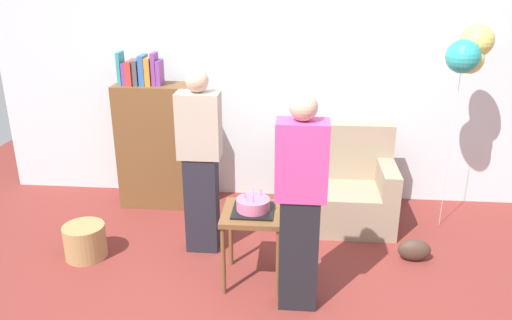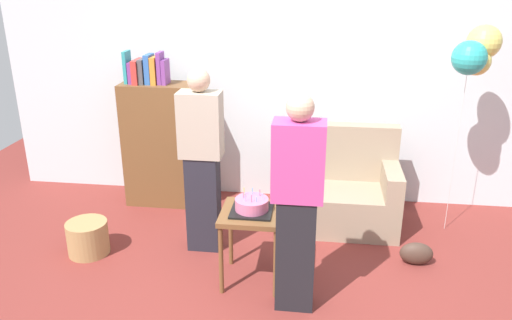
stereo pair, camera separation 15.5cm
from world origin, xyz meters
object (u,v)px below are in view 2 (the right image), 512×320
(handbag, at_px, (416,253))
(balloon_bunch, at_px, (477,52))
(wicker_basket, at_px, (88,238))
(side_table, at_px, (252,222))
(couch, at_px, (340,191))
(person_holding_cake, at_px, (297,205))
(bookshelf, at_px, (163,141))
(person_blowing_candles, at_px, (202,161))
(birthday_cake, at_px, (252,205))

(handbag, relative_size, balloon_bunch, 0.14)
(handbag, bearing_deg, wicker_basket, -176.17)
(handbag, xyz_separation_m, balloon_bunch, (0.44, 0.70, 1.61))
(side_table, xyz_separation_m, handbag, (1.36, 0.41, -0.42))
(balloon_bunch, bearing_deg, couch, -179.26)
(person_holding_cake, bearing_deg, wicker_basket, 6.71)
(handbag, bearing_deg, couch, 133.27)
(bookshelf, distance_m, balloon_bunch, 3.12)
(couch, height_order, person_blowing_candles, person_blowing_candles)
(birthday_cake, xyz_separation_m, wicker_basket, (-1.50, 0.22, -0.52))
(bookshelf, bearing_deg, person_blowing_candles, -54.68)
(side_table, height_order, handbag, side_table)
(bookshelf, distance_m, person_holding_cake, 2.22)
(bookshelf, relative_size, balloon_bunch, 0.84)
(bookshelf, relative_size, side_table, 2.62)
(bookshelf, bearing_deg, birthday_cake, -50.25)
(person_blowing_candles, bearing_deg, handbag, -3.55)
(wicker_basket, height_order, balloon_bunch, balloon_bunch)
(person_holding_cake, height_order, wicker_basket, person_holding_cake)
(side_table, bearing_deg, person_holding_cake, -38.08)
(side_table, relative_size, balloon_bunch, 0.32)
(bookshelf, bearing_deg, side_table, -50.25)
(side_table, distance_m, person_blowing_candles, 0.75)
(person_blowing_candles, xyz_separation_m, wicker_basket, (-1.00, -0.24, -0.68))
(birthday_cake, xyz_separation_m, person_holding_cake, (0.36, -0.28, 0.16))
(side_table, bearing_deg, birthday_cake, 117.83)
(bookshelf, bearing_deg, handbag, -20.76)
(side_table, xyz_separation_m, balloon_bunch, (1.80, 1.11, 1.18))
(person_holding_cake, xyz_separation_m, handbag, (1.00, 0.70, -0.73))
(couch, xyz_separation_m, bookshelf, (-1.85, 0.26, 0.35))
(bookshelf, relative_size, birthday_cake, 5.06)
(bookshelf, distance_m, handbag, 2.73)
(birthday_cake, relative_size, person_blowing_candles, 0.20)
(wicker_basket, distance_m, handbag, 2.87)
(side_table, xyz_separation_m, wicker_basket, (-1.50, 0.22, -0.37))
(person_blowing_candles, bearing_deg, balloon_bunch, 13.78)
(couch, bearing_deg, person_blowing_candles, -152.47)
(person_blowing_candles, height_order, balloon_bunch, balloon_bunch)
(couch, bearing_deg, birthday_cake, -123.14)
(couch, distance_m, balloon_bunch, 1.75)
(balloon_bunch, bearing_deg, birthday_cake, -148.33)
(person_blowing_candles, distance_m, person_holding_cake, 1.14)
(birthday_cake, height_order, balloon_bunch, balloon_bunch)
(person_holding_cake, relative_size, handbag, 5.82)
(birthday_cake, distance_m, person_holding_cake, 0.49)
(birthday_cake, xyz_separation_m, balloon_bunch, (1.80, 1.11, 1.04))
(side_table, height_order, person_holding_cake, person_holding_cake)
(birthday_cake, height_order, handbag, birthday_cake)
(handbag, bearing_deg, birthday_cake, -163.13)
(couch, relative_size, birthday_cake, 3.44)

